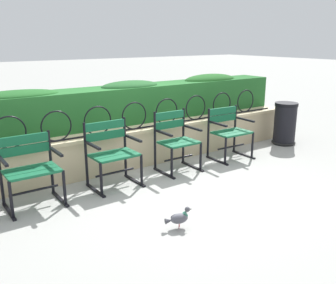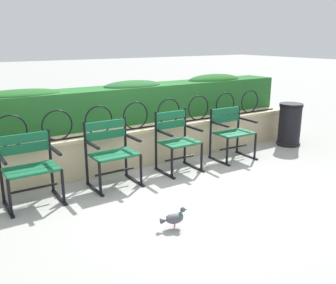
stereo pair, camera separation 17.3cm
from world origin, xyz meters
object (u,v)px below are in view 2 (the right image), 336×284
Objects in this scene: park_chair_rightmost at (231,131)px; pigeon_near_chairs at (174,218)px; park_chair_centre_left at (111,151)px; park_chair_leftmost at (29,166)px; trash_bin at (290,125)px; park_chair_centre_right at (177,140)px.

pigeon_near_chairs is at bearing -145.10° from park_chair_rightmost.
pigeon_near_chairs is (0.02, -1.48, -0.36)m from park_chair_centre_left.
park_chair_leftmost is 1.06m from park_chair_centre_left.
pigeon_near_chairs is (-2.11, -1.47, -0.35)m from park_chair_rightmost.
park_chair_rightmost reaches higher than trash_bin.
park_chair_centre_right is (1.06, 0.01, -0.00)m from park_chair_centre_left.
park_chair_centre_left reaches higher than trash_bin.
trash_bin is (4.63, -0.01, -0.09)m from park_chair_leftmost.
park_chair_centre_left reaches higher than pigeon_near_chairs.
park_chair_leftmost is 4.64m from trash_bin.
pigeon_near_chairs is 3.86m from trash_bin.
park_chair_centre_right is at bearing 0.50° from park_chair_centre_left.
park_chair_centre_left is at bearing 179.80° from park_chair_rightmost.
park_chair_centre_right is 1.07× the size of park_chair_rightmost.
park_chair_rightmost is (1.07, -0.02, -0.01)m from park_chair_centre_right.
pigeon_near_chairs is at bearing -89.35° from park_chair_centre_left.
park_chair_centre_right is 1.14× the size of trash_bin.
pigeon_near_chairs is 0.37× the size of trash_bin.
park_chair_rightmost is 1.06× the size of trash_bin.
park_chair_centre_right is 1.86m from pigeon_near_chairs.
park_chair_leftmost is at bearing 179.93° from trash_bin.
park_chair_rightmost is at bearing -0.20° from park_chair_centre_left.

